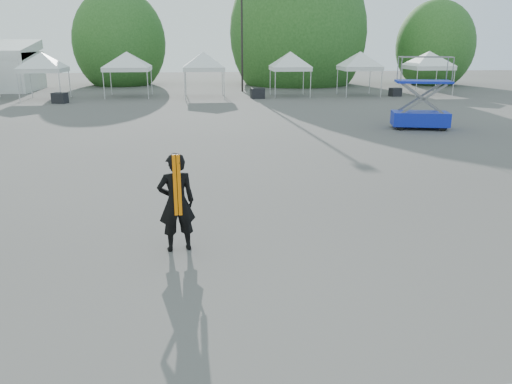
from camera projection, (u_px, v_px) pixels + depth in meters
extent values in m
plane|color=#474442|center=(231.00, 229.00, 11.31)|extent=(120.00, 120.00, 0.00)
cylinder|color=black|center=(242.00, 32.00, 40.68)|extent=(0.16, 0.16, 9.50)
cylinder|color=#382314|center=(122.00, 73.00, 48.16)|extent=(0.36, 0.36, 2.27)
ellipsoid|color=#23501A|center=(120.00, 43.00, 47.35)|extent=(4.16, 4.16, 4.78)
cylinder|color=#382314|center=(297.00, 69.00, 48.95)|extent=(0.36, 0.36, 2.80)
ellipsoid|color=#23501A|center=(298.00, 33.00, 47.95)|extent=(5.12, 5.12, 5.89)
cylinder|color=#382314|center=(432.00, 73.00, 48.53)|extent=(0.36, 0.36, 2.10)
ellipsoid|color=#23501A|center=(435.00, 46.00, 47.78)|extent=(3.84, 3.84, 4.42)
cylinder|color=silver|center=(18.00, 87.00, 34.64)|extent=(0.06, 0.06, 2.00)
cylinder|color=silver|center=(60.00, 87.00, 34.94)|extent=(0.06, 0.06, 2.00)
cylinder|color=silver|center=(31.00, 84.00, 37.31)|extent=(0.06, 0.06, 2.00)
cylinder|color=silver|center=(70.00, 84.00, 37.61)|extent=(0.06, 0.06, 2.00)
cube|color=white|center=(43.00, 70.00, 35.81)|extent=(3.00, 3.00, 0.30)
pyramid|color=white|center=(41.00, 52.00, 35.45)|extent=(4.25, 4.25, 1.10)
cylinder|color=silver|center=(104.00, 85.00, 36.07)|extent=(0.06, 0.06, 2.00)
cylinder|color=silver|center=(148.00, 85.00, 36.40)|extent=(0.06, 0.06, 2.00)
cylinder|color=silver|center=(111.00, 82.00, 39.05)|extent=(0.06, 0.06, 2.00)
cylinder|color=silver|center=(152.00, 82.00, 39.39)|extent=(0.06, 0.06, 2.00)
cube|color=white|center=(128.00, 69.00, 37.41)|extent=(3.34, 3.34, 0.30)
pyramid|color=white|center=(126.00, 52.00, 37.05)|extent=(4.72, 4.72, 1.10)
cylinder|color=silver|center=(185.00, 85.00, 36.08)|extent=(0.06, 0.06, 2.00)
cylinder|color=silver|center=(224.00, 85.00, 36.38)|extent=(0.06, 0.06, 2.00)
cylinder|color=silver|center=(186.00, 82.00, 38.78)|extent=(0.06, 0.06, 2.00)
cylinder|color=silver|center=(222.00, 82.00, 39.08)|extent=(0.06, 0.06, 2.00)
cube|color=white|center=(204.00, 69.00, 37.27)|extent=(3.04, 3.04, 0.30)
pyramid|color=white|center=(203.00, 52.00, 36.90)|extent=(4.30, 4.30, 1.10)
cylinder|color=silver|center=(275.00, 85.00, 36.73)|extent=(0.06, 0.06, 2.00)
cylinder|color=silver|center=(311.00, 84.00, 37.01)|extent=(0.06, 0.06, 2.00)
cylinder|color=silver|center=(270.00, 82.00, 39.26)|extent=(0.06, 0.06, 2.00)
cylinder|color=silver|center=(303.00, 82.00, 39.54)|extent=(0.06, 0.06, 2.00)
cube|color=white|center=(290.00, 69.00, 37.82)|extent=(2.86, 2.86, 0.30)
pyramid|color=white|center=(290.00, 51.00, 37.46)|extent=(4.05, 4.05, 1.10)
cylinder|color=silver|center=(347.00, 84.00, 37.10)|extent=(0.06, 0.06, 2.00)
cylinder|color=silver|center=(381.00, 84.00, 37.38)|extent=(0.06, 0.06, 2.00)
cylinder|color=silver|center=(337.00, 81.00, 39.63)|extent=(0.06, 0.06, 2.00)
cylinder|color=silver|center=(370.00, 81.00, 39.92)|extent=(0.06, 0.06, 2.00)
cube|color=white|center=(360.00, 68.00, 38.19)|extent=(2.87, 2.87, 0.30)
pyramid|color=white|center=(360.00, 51.00, 37.83)|extent=(4.06, 4.06, 1.10)
cylinder|color=silver|center=(417.00, 83.00, 38.17)|extent=(0.06, 0.06, 2.00)
cylinder|color=silver|center=(454.00, 83.00, 38.49)|extent=(0.06, 0.06, 2.00)
cylinder|color=silver|center=(401.00, 80.00, 41.00)|extent=(0.06, 0.06, 2.00)
cylinder|color=silver|center=(436.00, 80.00, 41.32)|extent=(0.06, 0.06, 2.00)
cube|color=white|center=(428.00, 67.00, 39.43)|extent=(3.18, 3.18, 0.30)
pyramid|color=white|center=(430.00, 51.00, 39.07)|extent=(4.50, 4.50, 1.10)
imported|color=black|center=(176.00, 202.00, 9.90)|extent=(0.82, 0.62, 2.02)
cube|color=orange|center=(175.00, 186.00, 9.59)|extent=(0.16, 0.03, 1.21)
cube|color=#0D18AA|center=(420.00, 119.00, 24.06)|extent=(2.86, 1.90, 0.66)
cube|color=#0D18AA|center=(423.00, 82.00, 23.55)|extent=(2.74, 1.82, 0.11)
cylinder|color=black|center=(400.00, 126.00, 23.74)|extent=(0.42, 0.25, 0.39)
cylinder|color=black|center=(443.00, 127.00, 23.50)|extent=(0.42, 0.25, 0.39)
cylinder|color=black|center=(397.00, 123.00, 24.78)|extent=(0.42, 0.25, 0.39)
cylinder|color=black|center=(438.00, 123.00, 24.54)|extent=(0.42, 0.25, 0.39)
cube|color=black|center=(60.00, 98.00, 34.00)|extent=(1.06, 0.92, 0.71)
cube|color=black|center=(258.00, 93.00, 36.84)|extent=(1.04, 0.85, 0.76)
cube|color=black|center=(395.00, 92.00, 38.32)|extent=(0.93, 0.79, 0.64)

